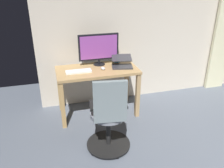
{
  "coord_description": "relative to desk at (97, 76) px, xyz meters",
  "views": [
    {
      "loc": [
        2.55,
        0.42,
        2.03
      ],
      "look_at": [
        1.82,
        -2.2,
        0.77
      ],
      "focal_mm": 37.97,
      "sensor_mm": 36.0,
      "label": 1
    }
  ],
  "objects": [
    {
      "name": "computer_mouse",
      "position": [
        -0.08,
        0.04,
        0.14
      ],
      "size": [
        0.06,
        0.1,
        0.04
      ],
      "primitive_type": "ellipsoid",
      "color": "silver",
      "rests_on": "desk"
    },
    {
      "name": "computer_keyboard",
      "position": [
        0.28,
        0.05,
        0.13
      ],
      "size": [
        0.37,
        0.13,
        0.02
      ],
      "primitive_type": "cube",
      "color": "white",
      "rests_on": "desk"
    },
    {
      "name": "desk",
      "position": [
        0.0,
        0.0,
        0.0
      ],
      "size": [
        1.2,
        0.6,
        0.75
      ],
      "color": "tan",
      "rests_on": "ground"
    },
    {
      "name": "laptop",
      "position": [
        -0.39,
        -0.0,
        0.17
      ],
      "size": [
        0.36,
        0.36,
        0.15
      ],
      "rotation": [
        0.0,
        0.0,
        -0.21
      ],
      "color": "#333338",
      "rests_on": "desk"
    },
    {
      "name": "back_room_partition",
      "position": [
        -1.88,
        -0.45,
        0.79
      ],
      "size": [
        5.5,
        0.1,
        2.85
      ],
      "primitive_type": "cube",
      "color": "beige",
      "rests_on": "ground"
    },
    {
      "name": "mug_coffee",
      "position": [
        -0.37,
        -0.21,
        0.16
      ],
      "size": [
        0.13,
        0.09,
        0.09
      ],
      "color": "teal",
      "rests_on": "desk"
    },
    {
      "name": "office_chair",
      "position": [
        0.06,
        0.91,
        -0.17
      ],
      "size": [
        0.56,
        0.56,
        1.01
      ],
      "rotation": [
        0.0,
        0.0,
        3.0
      ],
      "color": "black",
      "rests_on": "ground"
    },
    {
      "name": "computer_monitor",
      "position": [
        -0.07,
        -0.18,
        0.38
      ],
      "size": [
        0.61,
        0.18,
        0.48
      ],
      "color": "black",
      "rests_on": "desk"
    }
  ]
}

